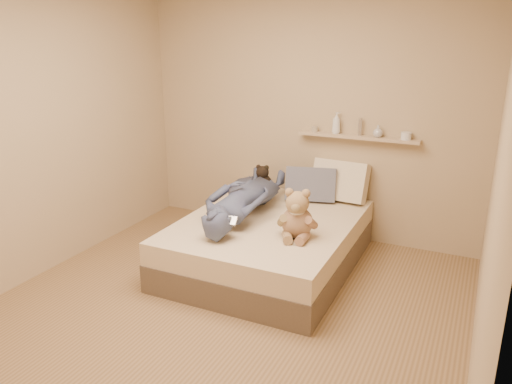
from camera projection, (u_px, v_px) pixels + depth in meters
The scene contains 10 objects.
room at pixel (217, 150), 3.50m from camera, with size 3.80×3.80×3.80m.
bed at pixel (269, 243), 4.63m from camera, with size 1.50×1.90×0.45m.
game_console at pixel (225, 220), 4.09m from camera, with size 0.20×0.11×0.06m.
teddy_bear at pixel (297, 218), 4.12m from camera, with size 0.35×0.35×0.43m.
dark_plush at pixel (263, 181), 5.29m from camera, with size 0.20×0.20×0.31m.
pillow_cream at pixel (340, 181), 5.05m from camera, with size 0.55×0.16×0.40m, color beige.
pillow_grey at pixel (311, 184), 5.04m from camera, with size 0.50×0.14×0.34m, color slate.
person at pixel (243, 197), 4.63m from camera, with size 0.54×1.48×0.35m, color #414F67.
wall_shelf at pixel (358, 137), 4.92m from camera, with size 1.20×0.12×0.03m, color tan.
shelf_bottles at pixel (361, 128), 4.88m from camera, with size 0.99×0.13×0.21m.
Camera 1 is at (1.71, -2.98, 2.10)m, focal length 35.00 mm.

